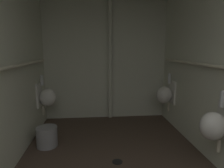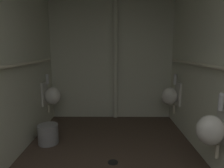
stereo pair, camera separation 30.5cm
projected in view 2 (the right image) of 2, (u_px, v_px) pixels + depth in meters
The scene contains 8 objects.
wall_back at pixel (111, 56), 4.22m from camera, with size 2.69×0.06×2.69m, color beige.
urinal_left_mid at pixel (52, 95), 3.80m from camera, with size 0.32×0.30×0.76m.
urinal_right_mid at pixel (212, 129), 2.19m from camera, with size 0.32×0.30×0.76m.
urinal_right_far at pixel (171, 96), 3.78m from camera, with size 0.32×0.30×0.76m.
supply_pipe_right at pixel (224, 69), 2.12m from camera, with size 0.06×3.60×0.06m.
standpipe_back_wall at pixel (115, 56), 4.12m from camera, with size 0.09×0.09×2.64m, color beige.
floor_drain at pixel (113, 162), 2.64m from camera, with size 0.14×0.14×0.01m, color black.
waste_bin at pixel (48, 134), 3.16m from camera, with size 0.32×0.32×0.31m, color gray.
Camera 2 is at (0.05, -0.02, 1.49)m, focal length 31.86 mm.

